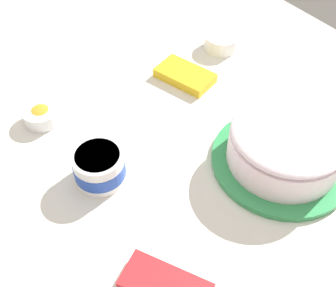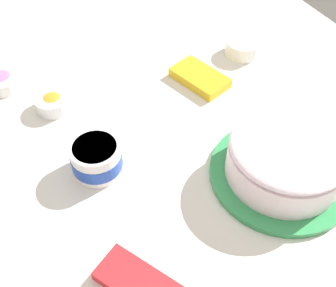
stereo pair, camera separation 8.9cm
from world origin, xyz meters
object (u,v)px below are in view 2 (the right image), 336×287
object	(u,v)px
frosted_cake	(285,160)
candy_box_lower	(200,78)
frosting_tub	(96,158)
sprinkle_bowl_green	(243,47)
candy_box_upper	(139,284)
sprinkle_bowl_orange	(53,102)
sprinkle_bowl_pink	(2,80)

from	to	relation	value
frosted_cake	candy_box_lower	bearing A→B (deg)	178.68
frosting_tub	sprinkle_bowl_green	xyz separation A→B (m)	(-0.19, 0.49, -0.02)
frosting_tub	candy_box_upper	xyz separation A→B (m)	(0.27, -0.03, -0.03)
frosting_tub	sprinkle_bowl_green	world-z (taller)	frosting_tub
sprinkle_bowl_orange	sprinkle_bowl_pink	bearing A→B (deg)	-147.87
frosted_cake	sprinkle_bowl_pink	distance (m)	0.70
sprinkle_bowl_pink	candy_box_lower	distance (m)	0.49
frosted_cake	frosting_tub	xyz separation A→B (m)	(-0.19, -0.32, -0.01)
frosted_cake	sprinkle_bowl_orange	bearing A→B (deg)	-139.89
frosting_tub	candy_box_upper	world-z (taller)	frosting_tub
sprinkle_bowl_pink	sprinkle_bowl_green	xyz separation A→B (m)	(0.17, 0.60, 0.00)
frosting_tub	candy_box_lower	xyz separation A→B (m)	(-0.15, 0.33, -0.02)
sprinkle_bowl_orange	frosted_cake	bearing A→B (deg)	40.11
sprinkle_bowl_orange	sprinkle_bowl_green	xyz separation A→B (m)	(0.03, 0.52, 0.00)
frosting_tub	sprinkle_bowl_orange	size ratio (longest dim) A/B	1.28
sprinkle_bowl_orange	candy_box_lower	distance (m)	0.36
frosted_cake	sprinkle_bowl_pink	size ratio (longest dim) A/B	2.97
candy_box_upper	frosting_tub	bearing A→B (deg)	144.79
sprinkle_bowl_pink	sprinkle_bowl_green	size ratio (longest dim) A/B	1.06
sprinkle_bowl_green	candy_box_lower	size ratio (longest dim) A/B	0.65
frosted_cake	sprinkle_bowl_green	world-z (taller)	frosted_cake
sprinkle_bowl_pink	candy_box_upper	world-z (taller)	sprinkle_bowl_pink
candy_box_lower	candy_box_upper	bearing A→B (deg)	-57.79
frosting_tub	sprinkle_bowl_pink	distance (m)	0.38
frosting_tub	sprinkle_bowl_green	size ratio (longest dim) A/B	1.14
frosted_cake	sprinkle_bowl_orange	xyz separation A→B (m)	(-0.41, -0.35, -0.03)
sprinkle_bowl_pink	candy_box_upper	size ratio (longest dim) A/B	0.66
frosting_tub	sprinkle_bowl_orange	xyz separation A→B (m)	(-0.22, -0.02, -0.02)
frosting_tub	frosted_cake	bearing A→B (deg)	59.40
sprinkle_bowl_orange	candy_box_upper	xyz separation A→B (m)	(0.49, -0.01, -0.01)
frosted_cake	candy_box_lower	size ratio (longest dim) A/B	2.04
frosting_tub	candy_box_lower	world-z (taller)	frosting_tub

